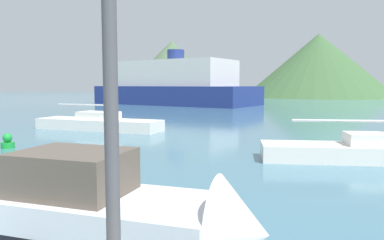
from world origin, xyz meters
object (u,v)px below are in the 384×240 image
at_px(buoy_marker, 8,142).
at_px(sailboat_middle, 383,151).
at_px(ferry_distant, 176,85).
at_px(motorboat_near, 116,211).
at_px(sailboat_inner, 99,122).

bearing_deg(buoy_marker, sailboat_middle, 9.38).
bearing_deg(sailboat_middle, ferry_distant, 109.65).
relative_size(sailboat_middle, buoy_marker, 13.51).
xyz_separation_m(sailboat_middle, ferry_distant, (-23.49, 35.31, 2.38)).
height_order(motorboat_near, sailboat_inner, sailboat_inner).
distance_m(sailboat_inner, sailboat_middle, 16.58).
height_order(motorboat_near, ferry_distant, ferry_distant).
relative_size(sailboat_inner, buoy_marker, 16.11).
xyz_separation_m(motorboat_near, sailboat_inner, (-10.24, 14.29, -0.01)).
relative_size(motorboat_near, sailboat_middle, 0.66).
height_order(sailboat_inner, sailboat_middle, sailboat_inner).
distance_m(motorboat_near, ferry_distant, 48.31).
bearing_deg(sailboat_inner, motorboat_near, -54.46).
bearing_deg(buoy_marker, motorboat_near, -34.40).
bearing_deg(buoy_marker, ferry_distant, 101.55).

